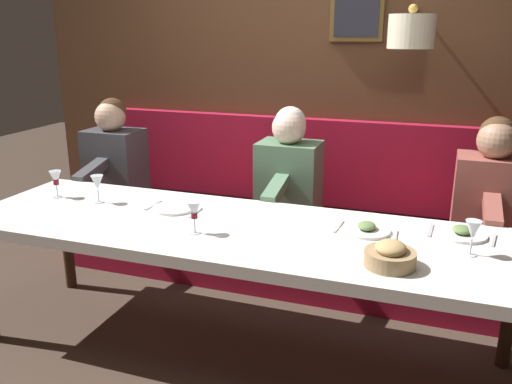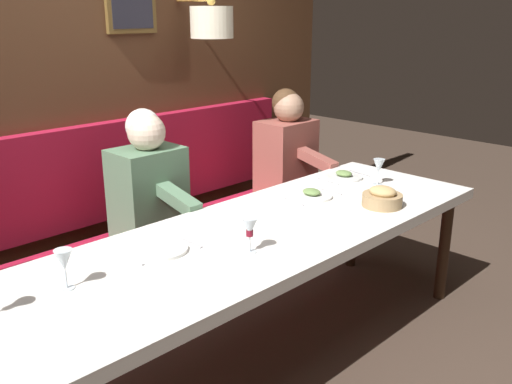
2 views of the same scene
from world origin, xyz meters
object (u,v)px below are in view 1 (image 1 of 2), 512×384
at_px(wine_glass_3, 194,211).
at_px(bread_bowl, 390,256).
at_px(diner_nearest, 490,189).
at_px(wine_glass_1, 473,231).
at_px(dining_table, 236,237).
at_px(wine_glass_2, 97,183).
at_px(diner_near, 289,172).
at_px(diner_middle, 114,156).
at_px(wine_glass_0, 56,179).

relative_size(wine_glass_3, bread_bowl, 0.75).
relative_size(diner_nearest, wine_glass_1, 4.82).
xyz_separation_m(dining_table, wine_glass_2, (0.10, 0.90, 0.18)).
relative_size(wine_glass_2, wine_glass_3, 1.00).
bearing_deg(dining_table, wine_glass_2, 83.62).
height_order(dining_table, wine_glass_3, wine_glass_3).
distance_m(wine_glass_2, bread_bowl, 1.73).
bearing_deg(diner_nearest, dining_table, 125.14).
height_order(wine_glass_3, bread_bowl, wine_glass_3).
bearing_deg(wine_glass_1, wine_glass_3, 97.48).
distance_m(diner_near, wine_glass_2, 1.21).
relative_size(dining_table, diner_nearest, 3.73).
distance_m(dining_table, wine_glass_1, 1.14).
xyz_separation_m(diner_near, wine_glass_3, (-1.04, 0.18, 0.04)).
relative_size(diner_nearest, wine_glass_3, 4.82).
distance_m(diner_nearest, bread_bowl, 1.20).
height_order(diner_near, wine_glass_2, diner_near).
height_order(diner_middle, wine_glass_0, diner_middle).
bearing_deg(diner_near, wine_glass_0, 122.29).
bearing_deg(diner_near, wine_glass_3, 170.02).
height_order(wine_glass_1, wine_glass_2, same).
bearing_deg(diner_middle, diner_nearest, -90.00).
bearing_deg(diner_middle, wine_glass_0, -171.74).
bearing_deg(diner_middle, wine_glass_3, -131.96).
xyz_separation_m(diner_near, wine_glass_1, (-0.87, -1.10, 0.04)).
bearing_deg(wine_glass_3, diner_middle, 48.04).
relative_size(diner_near, wine_glass_2, 4.82).
bearing_deg(wine_glass_2, diner_nearest, -70.08).
xyz_separation_m(diner_middle, bread_bowl, (-1.11, -2.11, -0.03)).
relative_size(dining_table, wine_glass_3, 17.99).
xyz_separation_m(diner_nearest, bread_bowl, (-1.11, 0.45, -0.03)).
xyz_separation_m(wine_glass_1, wine_glass_3, (-0.17, 1.28, -0.00)).
bearing_deg(wine_glass_2, diner_near, -49.94).
height_order(wine_glass_0, bread_bowl, wine_glass_0).
bearing_deg(diner_nearest, wine_glass_1, 171.76).
height_order(wine_glass_1, bread_bowl, wine_glass_1).
xyz_separation_m(diner_near, wine_glass_2, (-0.78, 0.93, 0.04)).
distance_m(wine_glass_1, wine_glass_3, 1.29).
height_order(diner_nearest, wine_glass_2, diner_nearest).
xyz_separation_m(diner_nearest, diner_near, (0.00, 1.23, 0.00)).
bearing_deg(diner_middle, dining_table, -123.89).
xyz_separation_m(diner_middle, wine_glass_0, (-0.78, -0.11, 0.04)).
height_order(dining_table, bread_bowl, bread_bowl).
bearing_deg(wine_glass_2, diner_middle, 27.73).
bearing_deg(wine_glass_0, diner_near, -57.71).
relative_size(wine_glass_1, bread_bowl, 0.75).
distance_m(diner_nearest, diner_middle, 2.57).
bearing_deg(wine_glass_1, diner_middle, 70.35).
distance_m(diner_near, bread_bowl, 1.35).
distance_m(wine_glass_1, bread_bowl, 0.41).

